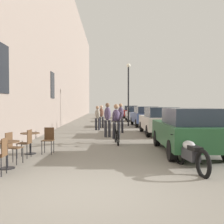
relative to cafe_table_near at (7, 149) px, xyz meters
name	(u,v)px	position (x,y,z in m)	size (l,w,h in m)	color
ground_plane	(87,192)	(2.25, -1.96, -0.52)	(88.00, 88.00, 0.00)	gray
building_facade_left	(53,35)	(-1.20, 12.04, 6.02)	(0.54, 68.00, 13.09)	gray
cafe_table_near	(7,149)	(0.00, 0.00, 0.00)	(0.64, 0.64, 0.72)	black
cafe_chair_near_toward_street	(0,154)	(0.08, -0.65, 0.00)	(0.38, 0.38, 0.89)	black
cafe_chair_near_toward_wall	(12,146)	(-0.07, 0.59, 0.00)	(0.46, 0.46, 0.89)	black
cafe_table_mid	(30,139)	(0.00, 2.12, 0.00)	(0.64, 0.64, 0.72)	black
cafe_chair_mid_toward_street	(48,138)	(0.61, 2.19, 0.00)	(0.40, 0.40, 0.89)	black
cafe_chair_mid_toward_wall	(26,142)	(0.08, 1.44, 0.00)	(0.42, 0.42, 0.89)	black
cyclist_on_bicycle	(116,125)	(3.03, 4.52, 0.29)	(0.52, 1.76, 1.74)	black
pedestrian_near	(108,118)	(2.65, 6.76, 0.48)	(0.36, 0.27, 1.77)	#26262D
pedestrian_mid	(121,116)	(3.43, 8.89, 0.47)	(0.35, 0.25, 1.75)	#26262D
pedestrian_far	(97,116)	(1.99, 10.64, 0.38)	(0.37, 0.29, 1.60)	#26262D
pedestrian_furthest	(101,115)	(2.20, 12.33, 0.40)	(0.36, 0.27, 1.63)	#26262D
street_lamp	(128,86)	(4.29, 14.04, 2.59)	(0.32, 0.32, 4.90)	black
parked_car_nearest	(188,130)	(5.43, 2.16, 0.29)	(1.97, 4.45, 1.57)	#23512D
parked_car_second	(159,120)	(5.57, 8.05, 0.28)	(1.85, 4.33, 1.54)	beige
parked_car_third	(145,116)	(5.57, 13.95, 0.27)	(1.92, 4.35, 1.53)	#384C84
parked_car_fourth	(135,114)	(5.40, 20.27, 0.23)	(1.75, 4.07, 1.44)	#B7B7BC
parked_car_fifth	(130,112)	(5.46, 26.45, 0.27)	(1.84, 4.32, 1.53)	maroon
parked_motorcycle	(191,154)	(4.80, -0.21, -0.12)	(0.62, 2.14, 0.92)	black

